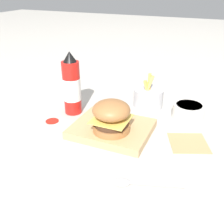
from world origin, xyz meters
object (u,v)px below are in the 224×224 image
Objects in this scene: serving_board at (112,129)px; fries_basket at (148,97)px; ketchup_bottle at (72,86)px; side_bowl at (188,111)px; burger at (111,116)px; spoon at (132,183)px.

serving_board is 1.85× the size of fries_basket.
side_bowl is at bearing -163.89° from ketchup_bottle.
serving_board is 0.25m from fries_basket.
serving_board is 0.07m from burger.
side_bowl is at bearing 165.38° from fries_basket.
burger is 0.28m from fries_basket.
serving_board is at bearing -70.56° from burger.
fries_basket is 0.79× the size of spoon.
side_bowl is 0.42m from spoon.
fries_basket is at bearing -14.62° from side_bowl.
side_bowl is 0.65× the size of spoon.
fries_basket is 0.47m from spoon.
fries_basket reaches higher than side_bowl.
fries_basket is at bearing -98.94° from burger.
burger is at bearing -71.04° from spoon.
fries_basket reaches higher than burger.
fries_basket reaches higher than spoon.
ketchup_bottle reaches higher than spoon.
serving_board is at bearing -73.10° from spoon.
burger reaches higher than serving_board.
spoon is at bearing 139.44° from ketchup_bottle.
serving_board is 0.30m from side_bowl.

